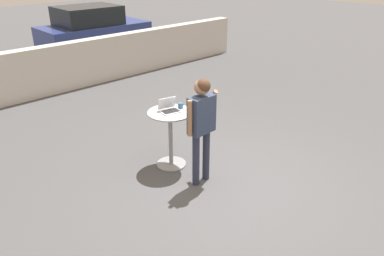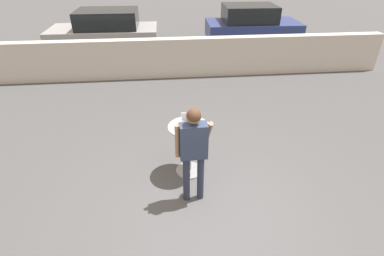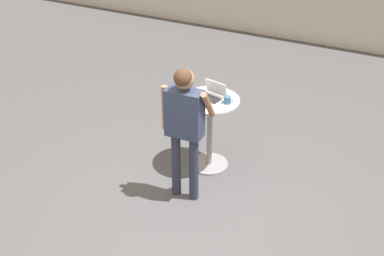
{
  "view_description": "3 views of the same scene",
  "coord_description": "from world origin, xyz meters",
  "px_view_note": "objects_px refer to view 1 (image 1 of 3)",
  "views": [
    {
      "loc": [
        -3.83,
        -3.08,
        3.28
      ],
      "look_at": [
        -0.45,
        0.44,
        1.0
      ],
      "focal_mm": 35.0,
      "sensor_mm": 36.0,
      "label": 1
    },
    {
      "loc": [
        -0.65,
        -3.23,
        3.61
      ],
      "look_at": [
        -0.24,
        0.72,
        1.21
      ],
      "focal_mm": 28.0,
      "sensor_mm": 36.0,
      "label": 2
    },
    {
      "loc": [
        2.05,
        -4.14,
        4.07
      ],
      "look_at": [
        -0.24,
        0.64,
        0.85
      ],
      "focal_mm": 50.0,
      "sensor_mm": 36.0,
      "label": 3
    }
  ],
  "objects_px": {
    "laptop": "(169,108)",
    "coffee_mug": "(181,106)",
    "parked_car_further_down": "(93,29)",
    "standing_person": "(202,119)",
    "cafe_table": "(170,132)"
  },
  "relations": [
    {
      "from": "laptop",
      "to": "parked_car_further_down",
      "type": "xyz_separation_m",
      "value": [
        3.41,
        8.26,
        -0.22
      ]
    },
    {
      "from": "laptop",
      "to": "standing_person",
      "type": "xyz_separation_m",
      "value": [
        -0.01,
        -0.74,
        0.06
      ]
    },
    {
      "from": "coffee_mug",
      "to": "laptop",
      "type": "bearing_deg",
      "value": 172.09
    },
    {
      "from": "cafe_table",
      "to": "standing_person",
      "type": "relative_size",
      "value": 0.58
    },
    {
      "from": "laptop",
      "to": "parked_car_further_down",
      "type": "distance_m",
      "value": 8.94
    },
    {
      "from": "cafe_table",
      "to": "standing_person",
      "type": "distance_m",
      "value": 0.85
    },
    {
      "from": "coffee_mug",
      "to": "standing_person",
      "type": "distance_m",
      "value": 0.75
    },
    {
      "from": "laptop",
      "to": "coffee_mug",
      "type": "xyz_separation_m",
      "value": [
        0.22,
        -0.03,
        -0.0
      ]
    },
    {
      "from": "laptop",
      "to": "standing_person",
      "type": "bearing_deg",
      "value": -90.83
    },
    {
      "from": "laptop",
      "to": "standing_person",
      "type": "distance_m",
      "value": 0.74
    },
    {
      "from": "standing_person",
      "to": "parked_car_further_down",
      "type": "relative_size",
      "value": 0.44
    },
    {
      "from": "coffee_mug",
      "to": "parked_car_further_down",
      "type": "height_order",
      "value": "parked_car_further_down"
    },
    {
      "from": "cafe_table",
      "to": "parked_car_further_down",
      "type": "relative_size",
      "value": 0.25
    },
    {
      "from": "laptop",
      "to": "coffee_mug",
      "type": "bearing_deg",
      "value": -7.91
    },
    {
      "from": "coffee_mug",
      "to": "parked_car_further_down",
      "type": "distance_m",
      "value": 8.89
    }
  ]
}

